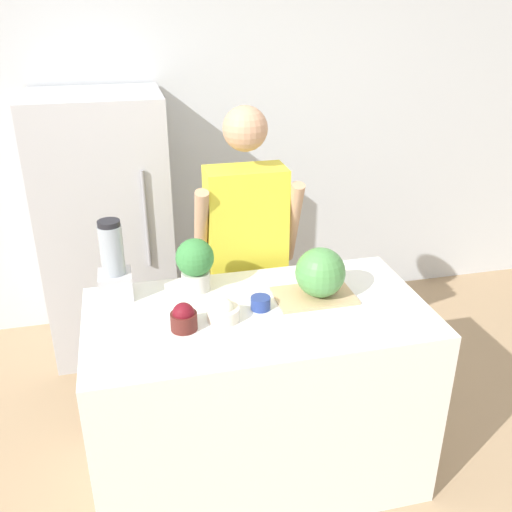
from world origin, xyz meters
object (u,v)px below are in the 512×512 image
potted_plant (195,263)px  bowl_cream (223,311)px  person (246,262)px  bowl_small_blue (260,303)px  bowl_cherries (184,318)px  blender (114,266)px  watermelon (320,272)px  refrigerator (107,229)px

potted_plant → bowl_cream: bearing=-76.2°
person → bowl_small_blue: bearing=-96.3°
bowl_cherries → bowl_small_blue: 0.36m
person → blender: (-0.68, -0.30, 0.20)m
person → bowl_cream: 0.67m
person → potted_plant: size_ratio=6.72×
watermelon → bowl_cream: watermelon is taller
bowl_small_blue → bowl_cherries: bearing=-166.0°
bowl_cherries → bowl_cream: (0.17, 0.04, -0.01)m
refrigerator → blender: 1.10m
bowl_cherries → bowl_small_blue: bearing=14.0°
watermelon → blender: blender is taller
bowl_cherries → blender: 0.46m
watermelon → bowl_cream: (-0.47, -0.09, -0.09)m
refrigerator → blender: size_ratio=4.48×
bowl_cream → blender: size_ratio=0.38×
watermelon → bowl_small_blue: 0.31m
bowl_cream → bowl_cherries: bearing=-168.5°
person → bowl_small_blue: 0.57m
bowl_cherries → potted_plant: 0.36m
refrigerator → bowl_cream: size_ratio=11.90×
refrigerator → bowl_small_blue: refrigerator is taller
person → refrigerator: bearing=133.2°
bowl_cream → potted_plant: size_ratio=0.55×
bowl_cherries → potted_plant: size_ratio=0.47×
bowl_cream → bowl_small_blue: bearing=16.4°
refrigerator → blender: bearing=-87.4°
blender → potted_plant: size_ratio=1.47×
bowl_cherries → potted_plant: (0.10, 0.34, 0.08)m
watermelon → bowl_cream: size_ratio=1.62×
blender → potted_plant: (0.37, -0.02, -0.02)m
bowl_cream → potted_plant: 0.33m
potted_plant → refrigerator: bearing=110.8°
potted_plant → blender: bearing=177.2°
bowl_cream → blender: bearing=144.1°
refrigerator → watermelon: (0.95, -1.30, 0.21)m
bowl_cherries → blender: size_ratio=0.32×
bowl_cream → bowl_small_blue: size_ratio=1.59×
person → blender: bearing=-156.4°
watermelon → blender: (-0.91, 0.23, 0.03)m
bowl_cherries → bowl_cream: 0.18m
refrigerator → bowl_small_blue: size_ratio=18.91×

